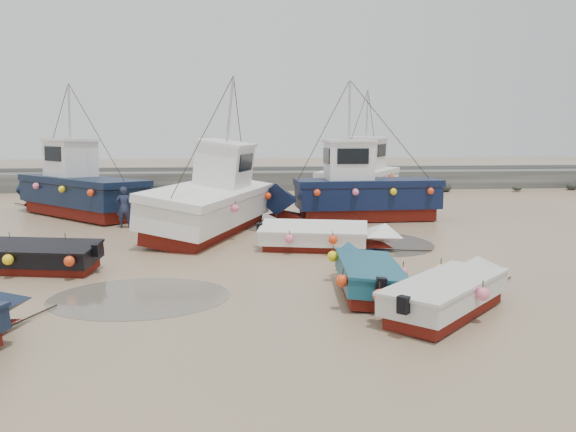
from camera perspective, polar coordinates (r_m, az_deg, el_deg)
name	(u,v)px	position (r m, az deg, el deg)	size (l,w,h in m)	color
ground	(217,272)	(16.63, -7.27, -5.69)	(120.00, 120.00, 0.00)	tan
seawall	(230,180)	(38.23, -5.92, 3.63)	(60.00, 4.92, 1.50)	slate
puddle_a	(140,297)	(14.64, -14.80, -7.96)	(4.51, 4.51, 0.01)	#5C5449
puddle_b	(381,243)	(20.76, 9.43, -2.77)	(3.75, 3.75, 0.01)	#5C5449
puddle_d	(298,221)	(25.46, 1.02, -0.46)	(6.40, 6.40, 0.01)	#5C5449
dinghy_2	(365,270)	(14.68, 7.84, -5.44)	(2.05, 5.43, 1.43)	maroon
dinghy_3	(454,289)	(13.50, 16.47, -7.09)	(4.81, 4.70, 1.43)	maroon
dinghy_4	(28,253)	(18.16, -24.91, -3.43)	(5.69, 2.36, 1.43)	maroon
dinghy_5	(324,234)	(19.47, 3.69, -1.81)	(5.95, 2.72, 1.43)	maroon
cabin_boat_0	(75,188)	(28.78, -20.86, 2.71)	(8.47, 8.09, 6.22)	maroon
cabin_boat_1	(213,199)	(22.93, -7.59, 1.72)	(5.57, 10.56, 6.22)	maroon
cabin_boat_2	(354,190)	(25.61, 6.72, 2.60)	(9.59, 2.98, 6.22)	maroon
cabin_boat_3	(362,178)	(32.12, 7.57, 3.88)	(6.35, 8.80, 6.22)	maroon
person	(125,228)	(24.69, -16.24, -1.14)	(0.63, 0.42, 1.74)	#1C243C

